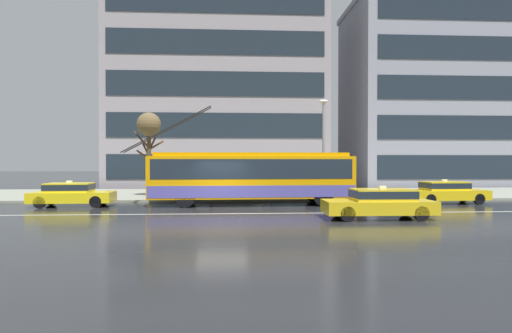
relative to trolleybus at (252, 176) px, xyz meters
name	(u,v)px	position (x,y,z in m)	size (l,w,h in m)	color
ground_plane	(222,211)	(-1.60, -2.72, -1.60)	(160.00, 160.00, 0.00)	#242629
sidewalk_slab	(225,194)	(-1.60, 6.60, -1.53)	(80.00, 10.00, 0.14)	gray
lane_centre_line	(221,214)	(-1.60, -3.92, -1.60)	(72.00, 0.14, 0.01)	silver
trolleybus	(252,176)	(0.00, 0.00, 0.00)	(12.72, 2.87, 5.48)	#F19E08
taxi_ahead_of_bus	(446,191)	(11.20, 0.01, -0.90)	(4.44, 1.94, 1.39)	yellow
taxi_queued_behind_bus	(71,193)	(-9.73, -0.32, -0.90)	(4.32, 1.93, 1.39)	yellow
taxi_oncoming_far	(380,202)	(5.15, -5.98, -0.90)	(4.62, 1.82, 1.39)	yellow
bus_shelter	(230,168)	(-1.25, 3.06, 0.42)	(4.26, 1.83, 2.48)	gray
pedestrian_at_shelter	(272,173)	(1.43, 2.79, 0.11)	(1.07, 1.07, 1.97)	black
pedestrian_approaching_curb	(310,181)	(4.02, 3.76, -0.49)	(0.48, 0.48, 1.65)	brown
pedestrian_walking_past	(212,173)	(-2.40, 3.49, 0.09)	(1.33, 1.33, 1.98)	navy
street_lamp	(324,139)	(4.67, 2.73, 2.23)	(0.60, 0.32, 6.18)	gray
street_tree_bare	(149,128)	(-6.49, 4.19, 2.99)	(1.97, 1.66, 5.46)	brown
office_tower_corner_left	(219,95)	(-2.39, 19.21, 7.55)	(20.17, 13.26, 18.29)	#989096
office_tower_corner_right	(487,96)	(24.46, 17.23, 7.34)	(27.93, 10.43, 17.87)	#8F909E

